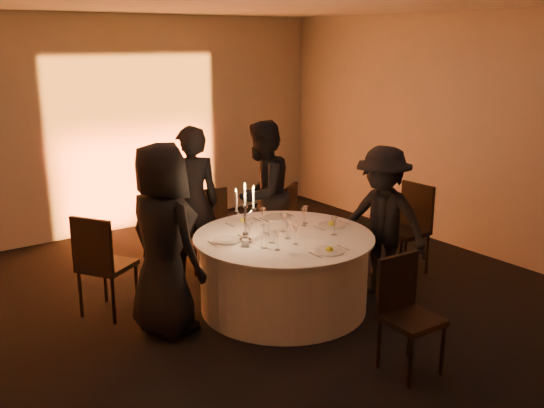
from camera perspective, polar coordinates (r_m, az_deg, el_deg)
floor at (r=6.31m, az=1.08°, el=-9.63°), size 7.00×7.00×0.00m
wall_back at (r=8.85m, az=-12.78°, el=7.37°), size 7.00×0.00×7.00m
wall_right at (r=7.99m, az=18.66°, el=6.14°), size 0.00×7.00×7.00m
uplighter_fixture at (r=8.89m, az=-11.46°, el=-2.11°), size 0.25×0.12×0.10m
banquet_table at (r=6.16m, az=1.10°, el=-6.38°), size 1.80×1.80×0.77m
chair_left at (r=6.12m, az=-15.79°, el=-5.09°), size 0.63×0.63×1.04m
chair_back_left at (r=7.11m, az=-6.27°, el=-1.87°), size 0.48×0.48×1.02m
chair_back_right at (r=7.53m, az=1.02°, el=-1.18°), size 0.57×0.57×0.94m
chair_right at (r=7.22m, az=12.81°, el=-1.75°), size 0.47×0.47×1.04m
chair_front at (r=5.13m, az=12.44°, el=-9.48°), size 0.44×0.44×0.96m
guest_left at (r=5.58m, az=-10.20°, el=-3.36°), size 0.73×0.97×1.79m
guest_back_left at (r=6.80m, az=-7.58°, el=-0.01°), size 0.74×0.59×1.76m
guest_back_right at (r=7.16m, az=-0.93°, el=0.88°), size 1.05×0.96×1.76m
guest_right at (r=6.46m, az=10.33°, el=-1.67°), size 0.88×1.17×1.61m
plate_left at (r=5.88m, az=-4.22°, el=-3.42°), size 0.36×0.28×0.01m
plate_back_left at (r=6.44m, az=-2.74°, el=-1.63°), size 0.36×0.29×0.08m
plate_back_right at (r=6.61m, az=0.47°, el=-1.25°), size 0.36×0.29×0.01m
plate_right at (r=6.36m, az=5.62°, el=-1.91°), size 0.36×0.28×0.08m
plate_front at (r=5.59m, az=5.42°, el=-4.34°), size 0.36×0.27×0.08m
coffee_cup at (r=5.72m, az=-2.53°, el=-3.70°), size 0.11×0.11×0.07m
candelabra at (r=5.81m, az=-2.53°, el=-1.58°), size 0.25×0.12×0.59m
wine_glass_a at (r=5.78m, az=-2.15°, el=-2.34°), size 0.07×0.07×0.19m
wine_glass_b at (r=5.73m, az=2.24°, el=-2.50°), size 0.07×0.07×0.19m
wine_glass_c at (r=6.30m, az=-0.86°, el=-0.85°), size 0.07×0.07×0.19m
wine_glass_d at (r=6.10m, az=1.06°, el=-1.38°), size 0.07×0.07×0.19m
wine_glass_e at (r=5.89m, az=1.48°, el=-2.00°), size 0.07×0.07×0.19m
wine_glass_f at (r=6.39m, az=3.17°, el=-0.65°), size 0.07×0.07×0.19m
wine_glass_g at (r=6.30m, az=3.04°, el=-0.87°), size 0.07×0.07×0.19m
wine_glass_h at (r=5.57m, az=0.51°, el=-3.02°), size 0.07×0.07×0.19m
wine_glass_i at (r=6.03m, az=5.89°, el=-1.67°), size 0.07×0.07×0.19m
tumbler_a at (r=5.66m, az=-0.77°, el=-3.73°), size 0.07×0.07×0.09m
tumbler_b at (r=5.80m, az=-0.04°, el=-3.25°), size 0.07×0.07×0.09m
tumbler_c at (r=6.08m, az=-0.56°, el=-2.37°), size 0.07×0.07×0.09m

